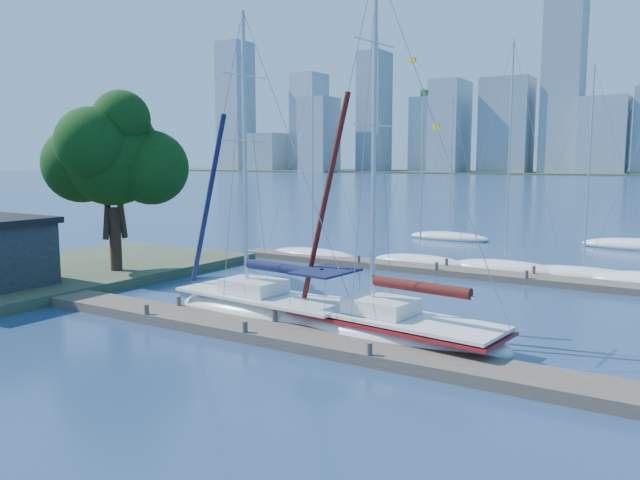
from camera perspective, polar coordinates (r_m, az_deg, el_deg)
The scene contains 12 objects.
ground at distance 23.52m, azimuth -5.48°, elevation -8.83°, with size 700.00×700.00×0.00m, color navy.
near_dock at distance 23.47m, azimuth -5.48°, elevation -8.36°, with size 26.00×2.00×0.40m, color #483E35.
far_dock at distance 36.49m, azimuth 12.51°, elevation -2.88°, with size 30.00×1.80×0.36m, color #483E35.
shore at distance 37.71m, azimuth -23.65°, elevation -2.89°, with size 12.00×22.00×0.50m, color #38472D.
tree at distance 35.65m, azimuth -18.48°, elevation 7.50°, with size 7.53×6.87×10.15m.
sailboat_navy at distance 25.87m, azimuth -5.08°, elevation -5.08°, with size 8.92×3.66×13.06m.
sailboat_maroon at distance 22.56m, azimuth 6.84°, elevation -6.70°, with size 8.76×3.78×13.89m.
bg_boat_0 at distance 41.87m, azimuth -0.67°, elevation -1.33°, with size 6.77×3.03×12.25m.
bg_boat_1 at distance 39.50m, azimuth 9.12°, elevation -1.95°, with size 6.34×2.64×11.19m.
bg_boat_2 at distance 38.16m, azimuth 16.56°, elevation -2.44°, with size 6.88×3.52×13.59m.
bg_boat_3 at distance 37.56m, azimuth 22.93°, elevation -2.92°, with size 7.45×4.08×11.93m.
bg_boat_6 at distance 52.68m, azimuth 11.72°, elevation 0.29°, with size 6.93×4.45×11.83m.
Camera 1 is at (13.71, -17.97, 6.52)m, focal length 35.00 mm.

